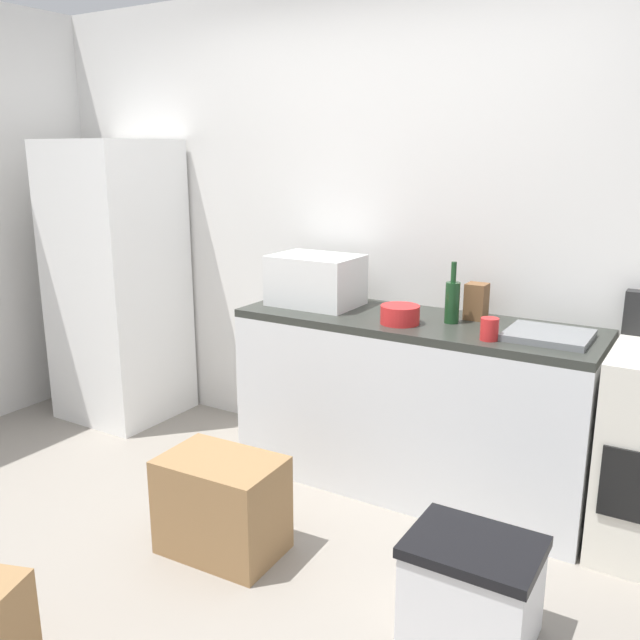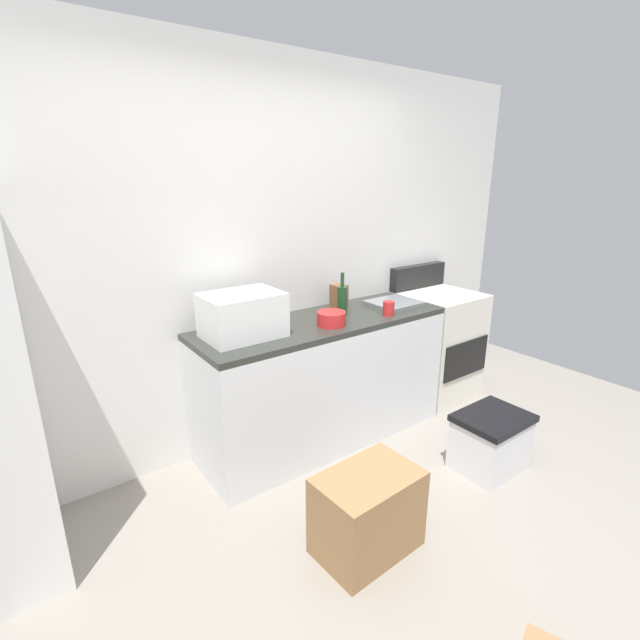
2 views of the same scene
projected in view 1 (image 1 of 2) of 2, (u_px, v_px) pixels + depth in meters
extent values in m
plane|color=gray|center=(220.00, 587.00, 2.71)|extent=(6.00, 6.00, 0.00)
cube|color=silver|center=(392.00, 228.00, 3.67)|extent=(5.00, 0.10, 2.60)
cube|color=silver|center=(412.00, 407.00, 3.45)|extent=(1.80, 0.60, 0.86)
cube|color=#2D302B|center=(415.00, 323.00, 3.34)|extent=(1.80, 0.60, 0.04)
cube|color=white|center=(118.00, 282.00, 4.32)|extent=(0.68, 0.66, 1.78)
cube|color=white|center=(316.00, 280.00, 3.61)|extent=(0.46, 0.34, 0.27)
cube|color=slate|center=(548.00, 335.00, 2.98)|extent=(0.36, 0.32, 0.03)
cylinder|color=#193F1E|center=(452.00, 303.00, 3.23)|extent=(0.07, 0.07, 0.20)
cylinder|color=#193F1E|center=(454.00, 272.00, 3.20)|extent=(0.03, 0.03, 0.10)
cylinder|color=red|center=(489.00, 329.00, 2.95)|extent=(0.08, 0.08, 0.10)
cube|color=brown|center=(476.00, 301.00, 3.31)|extent=(0.10, 0.10, 0.18)
cylinder|color=red|center=(400.00, 315.00, 3.23)|extent=(0.19, 0.19, 0.09)
cube|color=olive|center=(222.00, 505.00, 2.91)|extent=(0.53, 0.37, 0.43)
cube|color=silver|center=(471.00, 594.00, 2.40)|extent=(0.44, 0.34, 0.34)
cube|color=black|center=(474.00, 547.00, 2.35)|extent=(0.46, 0.36, 0.04)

